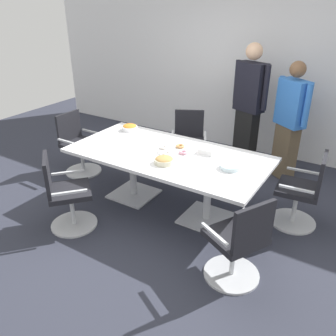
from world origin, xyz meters
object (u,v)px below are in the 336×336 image
Objects in this scene: office_chair_1 at (78,147)px; office_chair_4 at (302,194)px; office_chair_3 at (238,245)px; donut_platter at (173,151)px; snack_bowl_chips_orange at (130,127)px; plate_stack at (230,167)px; snack_bowl_cookies at (164,160)px; conference_table at (168,162)px; napkin_pile at (208,150)px; office_chair_2 at (66,196)px; person_standing_0 at (249,104)px; office_chair_0 at (188,145)px; person_standing_1 at (290,120)px.

office_chair_1 is 1.00× the size of office_chair_4.
donut_platter is (-1.20, 0.82, 0.36)m from office_chair_3.
snack_bowl_chips_orange is 0.95× the size of plate_stack.
office_chair_3 is at bearing -34.29° from donut_platter.
office_chair_1 reaches higher than snack_bowl_cookies.
napkin_pile is at bearing 33.24° from conference_table.
donut_platter is at bearing 94.04° from office_chair_2.
office_chair_3 is 2.43m from snack_bowl_chips_orange.
office_chair_2 is 2.98m from person_standing_0.
office_chair_1 is (-1.69, 0.15, -0.22)m from conference_table.
office_chair_0 is at bearing 50.97° from snack_bowl_chips_orange.
napkin_pile is (1.28, -0.12, -0.01)m from snack_bowl_chips_orange.
person_standing_1 reaches higher than conference_table.
person_standing_1 reaches higher than office_chair_1.
office_chair_1 is at bearing 100.61° from office_chair_3.
donut_platter is at bearing -19.49° from snack_bowl_chips_orange.
plate_stack is (-0.43, 0.76, 0.37)m from office_chair_3.
conference_table is 2.64× the size of office_chair_2.
snack_bowl_chips_orange reaches higher than napkin_pile.
person_standing_1 is 7.84× the size of snack_bowl_chips_orange.
office_chair_1 is 2.13m from napkin_pile.
office_chair_4 is at bearing 28.79° from snack_bowl_cookies.
office_chair_1 reaches higher than snack_bowl_chips_orange.
office_chair_0 is 0.98m from snack_bowl_chips_orange.
office_chair_3 is 4.22× the size of snack_bowl_chips_orange.
snack_bowl_cookies is (-0.88, -1.90, -0.09)m from person_standing_1.
office_chair_0 is (-0.31, 1.08, -0.22)m from conference_table.
person_standing_0 reaches higher than office_chair_3.
person_standing_1 is at bearing 119.80° from office_chair_1.
office_chair_4 reaches higher than snack_bowl_cookies.
office_chair_2 is at bearing -140.66° from snack_bowl_cookies.
person_standing_1 reaches higher than plate_stack.
donut_platter is at bearing 88.03° from office_chair_1.
office_chair_1 is at bearing 7.13° from office_chair_0.
office_chair_4 is 1.19m from napkin_pile.
office_chair_1 is 1.00× the size of office_chair_3.
snack_bowl_chips_orange is (-2.39, -0.11, 0.39)m from office_chair_4.
napkin_pile reaches higher than conference_table.
office_chair_3 is at bearing -28.38° from snack_bowl_chips_orange.
conference_table is 1.15m from office_chair_0.
office_chair_4 is at bearing 34.91° from plate_stack.
office_chair_2 is at bearing 40.20° from office_chair_1.
office_chair_2 reaches higher than conference_table.
donut_platter is at bearing 83.44° from office_chair_3.
snack_bowl_cookies is at bearing 77.84° from office_chair_1.
office_chair_4 is at bearing 97.05° from office_chair_1.
office_chair_2 is 1.75m from napkin_pile.
snack_bowl_chips_orange is (0.81, 0.24, 0.39)m from office_chair_1.
person_standing_0 reaches higher than napkin_pile.
snack_bowl_chips_orange is (-1.23, -1.34, -0.19)m from person_standing_0.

